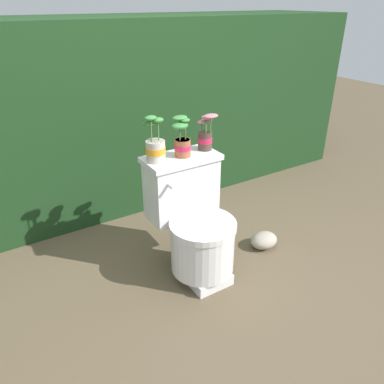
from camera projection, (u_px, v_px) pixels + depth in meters
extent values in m
plane|color=brown|center=(200.00, 280.00, 2.19)|extent=(12.00, 12.00, 0.00)
cube|color=#193819|center=(107.00, 113.00, 2.88)|extent=(4.19, 0.86, 1.36)
cube|color=silver|center=(202.00, 271.00, 2.21)|extent=(0.23, 0.32, 0.07)
cylinder|color=silver|center=(203.00, 248.00, 2.13)|extent=(0.36, 0.36, 0.27)
cylinder|color=silver|center=(203.00, 226.00, 2.06)|extent=(0.38, 0.38, 0.04)
cube|color=silver|center=(182.00, 188.00, 2.17)|extent=(0.40, 0.20, 0.34)
cube|color=silver|center=(181.00, 158.00, 2.09)|extent=(0.43, 0.23, 0.03)
cylinder|color=silver|center=(171.00, 187.00, 1.96)|extent=(0.02, 0.05, 0.02)
cylinder|color=beige|center=(156.00, 151.00, 1.99)|extent=(0.10, 0.10, 0.11)
cylinder|color=orange|center=(156.00, 150.00, 1.99)|extent=(0.11, 0.11, 0.03)
cylinder|color=#332319|center=(155.00, 142.00, 1.97)|extent=(0.09, 0.09, 0.01)
cylinder|color=#4C753D|center=(151.00, 132.00, 1.95)|extent=(0.01, 0.01, 0.10)
ellipsoid|color=#387F38|center=(150.00, 121.00, 1.92)|extent=(0.07, 0.05, 0.03)
cylinder|color=#4C753D|center=(158.00, 131.00, 1.95)|extent=(0.01, 0.01, 0.10)
ellipsoid|color=#387F38|center=(158.00, 120.00, 1.92)|extent=(0.06, 0.04, 0.03)
cylinder|color=#4C753D|center=(151.00, 132.00, 1.96)|extent=(0.01, 0.01, 0.08)
ellipsoid|color=#387F38|center=(150.00, 123.00, 1.93)|extent=(0.08, 0.06, 0.03)
cylinder|color=#4C753D|center=(151.00, 131.00, 1.92)|extent=(0.01, 0.01, 0.12)
ellipsoid|color=#387F38|center=(150.00, 118.00, 1.89)|extent=(0.07, 0.05, 0.03)
cylinder|color=#9E5638|center=(183.00, 148.00, 2.06)|extent=(0.09, 0.09, 0.10)
cylinder|color=#D1234C|center=(183.00, 147.00, 2.05)|extent=(0.09, 0.09, 0.03)
cylinder|color=#332319|center=(182.00, 141.00, 2.04)|extent=(0.08, 0.08, 0.01)
cylinder|color=#4C753D|center=(180.00, 129.00, 2.02)|extent=(0.01, 0.01, 0.11)
ellipsoid|color=#387F38|center=(180.00, 118.00, 1.99)|extent=(0.09, 0.06, 0.02)
cylinder|color=#4C753D|center=(185.00, 131.00, 2.01)|extent=(0.01, 0.01, 0.10)
ellipsoid|color=#387F38|center=(185.00, 120.00, 1.99)|extent=(0.05, 0.04, 0.02)
cylinder|color=#4C753D|center=(180.00, 134.00, 2.01)|extent=(0.01, 0.01, 0.07)
ellipsoid|color=#387F38|center=(180.00, 126.00, 1.99)|extent=(0.10, 0.07, 0.04)
cylinder|color=#47382D|center=(205.00, 141.00, 2.15)|extent=(0.08, 0.08, 0.11)
cylinder|color=#D1234C|center=(205.00, 140.00, 2.15)|extent=(0.08, 0.08, 0.03)
cylinder|color=#332319|center=(205.00, 133.00, 2.13)|extent=(0.07, 0.07, 0.01)
cylinder|color=#4C753D|center=(202.00, 128.00, 2.11)|extent=(0.01, 0.01, 0.05)
ellipsoid|color=#B26B75|center=(202.00, 122.00, 2.09)|extent=(0.06, 0.04, 0.02)
cylinder|color=#4C753D|center=(206.00, 126.00, 2.13)|extent=(0.01, 0.01, 0.05)
ellipsoid|color=#B26B75|center=(206.00, 120.00, 2.12)|extent=(0.07, 0.05, 0.03)
cylinder|color=#4C753D|center=(211.00, 125.00, 2.09)|extent=(0.01, 0.01, 0.09)
ellipsoid|color=#B26B75|center=(211.00, 116.00, 2.07)|extent=(0.09, 0.06, 0.02)
cylinder|color=#4C753D|center=(206.00, 126.00, 2.09)|extent=(0.01, 0.01, 0.08)
ellipsoid|color=#B26B75|center=(206.00, 117.00, 2.07)|extent=(0.06, 0.04, 0.02)
ellipsoid|color=#9E9384|center=(264.00, 240.00, 2.47)|extent=(0.19, 0.15, 0.10)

